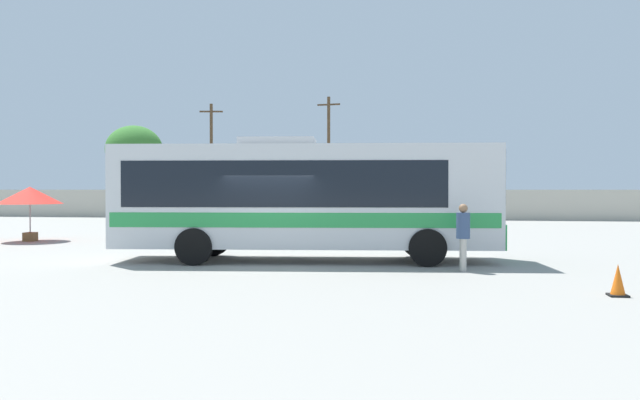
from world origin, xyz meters
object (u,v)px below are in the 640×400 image
(parked_car_leftmost_silver, at_px, (171,208))
(roadside_tree_midleft, at_px, (217,171))
(attendant_by_bus_door, at_px, (463,233))
(parked_car_third_white, at_px, (330,209))
(utility_pole_near, at_px, (329,154))
(parked_car_second_maroon, at_px, (250,209))
(coach_bus_silver_green, at_px, (302,195))
(utility_pole_far, at_px, (211,158))
(traffic_cone_on_apron, at_px, (618,281))
(roadside_tree_left, at_px, (134,150))
(vendor_umbrella_near_gate_red, at_px, (30,196))

(parked_car_leftmost_silver, bearing_deg, roadside_tree_midleft, 89.78)
(attendant_by_bus_door, xyz_separation_m, parked_car_leftmost_silver, (-17.90, 24.22, -0.18))
(parked_car_third_white, relative_size, utility_pole_near, 0.44)
(roadside_tree_midleft, bearing_deg, parked_car_second_maroon, -61.11)
(parked_car_leftmost_silver, bearing_deg, coach_bus_silver_green, -59.38)
(parked_car_second_maroon, xyz_separation_m, utility_pole_far, (-4.90, 6.55, 3.79))
(utility_pole_near, height_order, traffic_cone_on_apron, utility_pole_near)
(roadside_tree_midleft, bearing_deg, traffic_cone_on_apron, -61.07)
(roadside_tree_left, bearing_deg, attendant_by_bus_door, -52.20)
(attendant_by_bus_door, xyz_separation_m, roadside_tree_left, (-23.55, 30.36, 4.29))
(parked_car_third_white, bearing_deg, utility_pole_far, 148.91)
(parked_car_second_maroon, height_order, roadside_tree_left, roadside_tree_left)
(coach_bus_silver_green, relative_size, roadside_tree_midleft, 2.16)
(parked_car_third_white, xyz_separation_m, roadside_tree_left, (-16.71, 6.39, 4.49))
(coach_bus_silver_green, bearing_deg, parked_car_second_maroon, 109.11)
(utility_pole_near, bearing_deg, parked_car_second_maroon, -120.09)
(traffic_cone_on_apron, bearing_deg, roadside_tree_left, 127.96)
(utility_pole_near, relative_size, roadside_tree_left, 1.28)
(coach_bus_silver_green, distance_m, traffic_cone_on_apron, 9.02)
(parked_car_leftmost_silver, distance_m, traffic_cone_on_apron, 34.46)
(coach_bus_silver_green, xyz_separation_m, parked_car_second_maroon, (-7.59, 21.91, -1.15))
(coach_bus_silver_green, xyz_separation_m, roadside_tree_midleft, (-13.31, 32.27, 1.71))
(parked_car_third_white, bearing_deg, vendor_umbrella_near_gate_red, -119.87)
(parked_car_second_maroon, relative_size, utility_pole_far, 0.50)
(parked_car_leftmost_silver, relative_size, traffic_cone_on_apron, 7.24)
(parked_car_leftmost_silver, xyz_separation_m, traffic_cone_on_apron, (20.66, -27.58, -0.50))
(parked_car_second_maroon, xyz_separation_m, parked_car_third_white, (5.31, 0.39, 0.01))
(utility_pole_far, xyz_separation_m, roadside_tree_midleft, (-0.82, 3.82, -0.93))
(attendant_by_bus_door, height_order, traffic_cone_on_apron, attendant_by_bus_door)
(coach_bus_silver_green, distance_m, parked_car_second_maroon, 23.22)
(parked_car_third_white, bearing_deg, roadside_tree_left, 159.07)
(attendant_by_bus_door, bearing_deg, vendor_umbrella_near_gate_red, 158.14)
(parked_car_third_white, distance_m, utility_pole_near, 8.07)
(parked_car_second_maroon, relative_size, parked_car_third_white, 1.08)
(coach_bus_silver_green, height_order, roadside_tree_left, roadside_tree_left)
(utility_pole_far, bearing_deg, coach_bus_silver_green, -66.30)
(utility_pole_far, distance_m, roadside_tree_left, 6.55)
(utility_pole_far, xyz_separation_m, roadside_tree_left, (-6.51, 0.24, 0.71))
(attendant_by_bus_door, bearing_deg, parked_car_leftmost_silver, 126.47)
(utility_pole_far, height_order, roadside_tree_left, utility_pole_far)
(parked_car_leftmost_silver, height_order, traffic_cone_on_apron, parked_car_leftmost_silver)
(coach_bus_silver_green, xyz_separation_m, utility_pole_near, (-3.35, 29.22, 2.86))
(vendor_umbrella_near_gate_red, height_order, traffic_cone_on_apron, vendor_umbrella_near_gate_red)
(attendant_by_bus_door, relative_size, traffic_cone_on_apron, 2.72)
(utility_pole_near, height_order, roadside_tree_left, utility_pole_near)
(parked_car_second_maroon, distance_m, roadside_tree_midleft, 12.18)
(coach_bus_silver_green, distance_m, roadside_tree_midleft, 34.95)
(vendor_umbrella_near_gate_red, bearing_deg, traffic_cone_on_apron, -27.32)
(parked_car_third_white, bearing_deg, attendant_by_bus_door, -74.08)
(coach_bus_silver_green, height_order, vendor_umbrella_near_gate_red, coach_bus_silver_green)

